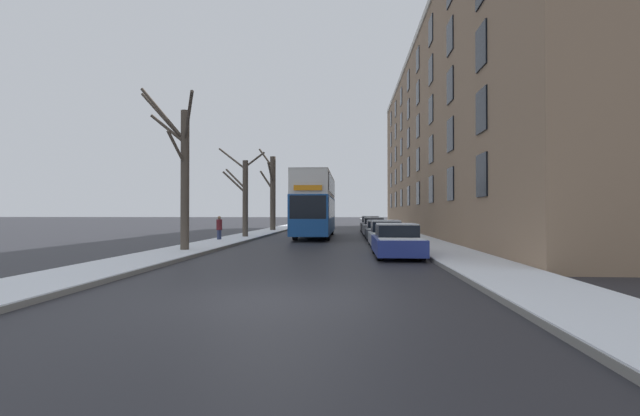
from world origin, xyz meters
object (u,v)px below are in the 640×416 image
oncoming_van (314,218)px  pedestrian_left_sidewalk (219,228)px  bare_tree_left_2 (272,191)px  parked_car_0 (397,241)px  bare_tree_left_0 (182,170)px  parked_car_2 (378,231)px  parked_car_3 (374,227)px  parked_car_1 (386,234)px  parked_car_4 (370,225)px  double_decker_bus (316,202)px  bare_tree_left_1 (244,194)px

oncoming_van → pedestrian_left_sidewalk: (-3.83, -23.78, -0.28)m
bare_tree_left_2 → parked_car_0: bearing=-67.8°
bare_tree_left_0 → parked_car_2: (9.35, 9.95, -3.09)m
parked_car_3 → oncoming_van: 16.58m
bare_tree_left_0 → parked_car_2: bare_tree_left_0 is taller
parked_car_2 → bare_tree_left_0: bearing=-133.2°
parked_car_1 → bare_tree_left_0: bearing=-155.4°
parked_car_3 → oncoming_van: bearing=111.5°
bare_tree_left_0 → parked_car_1: bare_tree_left_0 is taller
bare_tree_left_0 → parked_car_4: 23.20m
bare_tree_left_0 → oncoming_van: bare_tree_left_0 is taller
oncoming_van → parked_car_1: bearing=-77.2°
bare_tree_left_0 → oncoming_van: (3.29, 30.96, -2.55)m
bare_tree_left_0 → parked_car_4: bearing=66.0°
bare_tree_left_0 → pedestrian_left_sidewalk: 7.74m
bare_tree_left_2 → parked_car_4: 9.80m
oncoming_van → parked_car_0: bearing=-79.3°
bare_tree_left_2 → parked_car_4: bare_tree_left_2 is taller
double_decker_bus → parked_car_0: (4.41, -13.81, -1.93)m
parked_car_0 → oncoming_van: oncoming_van is taller
double_decker_bus → pedestrian_left_sidewalk: size_ratio=7.40×
double_decker_bus → pedestrian_left_sidewalk: 8.05m
bare_tree_left_2 → parked_car_2: bearing=-51.7°
parked_car_0 → parked_car_3: parked_car_3 is taller
parked_car_0 → parked_car_2: parked_car_0 is taller
bare_tree_left_1 → pedestrian_left_sidewalk: size_ratio=4.10×
parked_car_0 → parked_car_4: 21.99m
oncoming_van → pedestrian_left_sidewalk: oncoming_van is taller
parked_car_2 → oncoming_van: 21.87m
parked_car_2 → oncoming_van: bearing=106.1°
bare_tree_left_0 → pedestrian_left_sidewalk: size_ratio=4.66×
double_decker_bus → parked_car_0: 14.62m
parked_car_1 → parked_car_4: (0.00, 16.75, 0.04)m
parked_car_0 → parked_car_1: size_ratio=1.03×
bare_tree_left_2 → oncoming_van: 10.20m
parked_car_1 → bare_tree_left_2: bearing=118.0°
oncoming_van → bare_tree_left_1: bearing=-98.9°
parked_car_1 → parked_car_0: bearing=-90.0°
parked_car_4 → oncoming_van: bearing=121.4°
bare_tree_left_2 → oncoming_van: (3.18, 9.30, -2.73)m
pedestrian_left_sidewalk → bare_tree_left_0: bearing=-154.2°
parked_car_4 → parked_car_1: bearing=-90.0°
parked_car_0 → parked_car_1: bearing=90.0°
bare_tree_left_2 → parked_car_3: (9.24, -6.12, -3.22)m
double_decker_bus → oncoming_van: (-1.65, 18.12, -1.41)m
bare_tree_left_2 → pedestrian_left_sidewalk: (-0.64, -14.48, -3.02)m
parked_car_0 → parked_car_1: 5.25m
bare_tree_left_2 → parked_car_2: (9.24, -11.71, -3.28)m
bare_tree_left_1 → parked_car_2: bare_tree_left_1 is taller
parked_car_3 → oncoming_van: oncoming_van is taller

